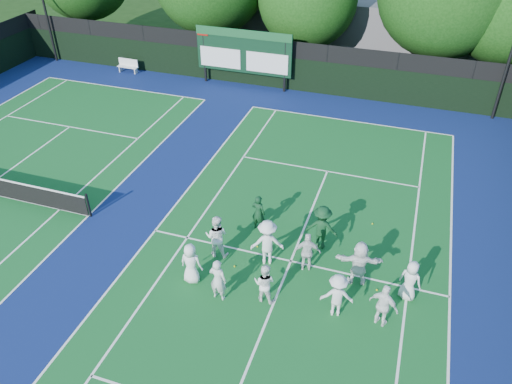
% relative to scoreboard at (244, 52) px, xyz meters
% --- Properties ---
extents(ground, '(120.00, 120.00, 0.00)m').
position_rel_scoreboard_xyz_m(ground, '(7.01, -15.59, -2.19)').
color(ground, black).
rests_on(ground, ground).
extents(court_apron, '(34.00, 32.00, 0.01)m').
position_rel_scoreboard_xyz_m(court_apron, '(1.01, -14.59, -2.19)').
color(court_apron, navy).
rests_on(court_apron, ground).
extents(near_court, '(11.05, 23.85, 0.01)m').
position_rel_scoreboard_xyz_m(near_court, '(7.01, -14.59, -2.18)').
color(near_court, '#135C24').
rests_on(near_court, ground).
extents(back_fence, '(34.00, 0.08, 3.00)m').
position_rel_scoreboard_xyz_m(back_fence, '(1.01, 0.41, -0.83)').
color(back_fence, black).
rests_on(back_fence, ground).
extents(scoreboard, '(6.00, 0.21, 3.55)m').
position_rel_scoreboard_xyz_m(scoreboard, '(0.00, 0.00, 0.00)').
color(scoreboard, black).
rests_on(scoreboard, ground).
extents(clubhouse, '(18.00, 6.00, 4.00)m').
position_rel_scoreboard_xyz_m(clubhouse, '(5.01, 8.41, -0.19)').
color(clubhouse, slate).
rests_on(clubhouse, ground).
extents(bench, '(1.44, 0.44, 0.90)m').
position_rel_scoreboard_xyz_m(bench, '(-8.05, -0.22, -1.71)').
color(bench, white).
rests_on(bench, ground).
extents(tree_c, '(6.22, 6.22, 7.75)m').
position_rel_scoreboard_xyz_m(tree_c, '(3.02, 3.99, 2.29)').
color(tree_c, '#311F0D').
rests_on(tree_c, ground).
extents(tree_e, '(6.16, 6.16, 8.01)m').
position_rel_scoreboard_xyz_m(tree_e, '(14.50, 3.99, 2.57)').
color(tree_e, '#311F0D').
rests_on(tree_e, ground).
extents(tennis_ball_0, '(0.07, 0.07, 0.07)m').
position_rel_scoreboard_xyz_m(tennis_ball_0, '(5.62, -14.24, -2.16)').
color(tennis_ball_0, '#B8C617').
rests_on(tennis_ball_0, ground).
extents(tennis_ball_1, '(0.07, 0.07, 0.07)m').
position_rel_scoreboard_xyz_m(tennis_ball_1, '(9.52, -11.48, -2.16)').
color(tennis_ball_1, '#B8C617').
rests_on(tennis_ball_1, ground).
extents(tennis_ball_3, '(0.07, 0.07, 0.07)m').
position_rel_scoreboard_xyz_m(tennis_ball_3, '(5.19, -15.51, -2.16)').
color(tennis_ball_3, '#B8C617').
rests_on(tennis_ball_3, ground).
extents(tennis_ball_5, '(0.07, 0.07, 0.07)m').
position_rel_scoreboard_xyz_m(tennis_ball_5, '(10.15, -15.06, -2.16)').
color(tennis_ball_5, '#B8C617').
rests_on(tennis_ball_5, ground).
extents(player_front_0, '(0.77, 0.50, 1.57)m').
position_rel_scoreboard_xyz_m(player_front_0, '(4.04, -16.59, -1.40)').
color(player_front_0, white).
rests_on(player_front_0, ground).
extents(player_front_1, '(0.63, 0.44, 1.63)m').
position_rel_scoreboard_xyz_m(player_front_1, '(5.21, -17.04, -1.37)').
color(player_front_1, silver).
rests_on(player_front_1, ground).
extents(player_front_2, '(0.74, 0.58, 1.49)m').
position_rel_scoreboard_xyz_m(player_front_2, '(6.66, -16.64, -1.44)').
color(player_front_2, white).
rests_on(player_front_2, ground).
extents(player_front_3, '(1.14, 0.78, 1.61)m').
position_rel_scoreboard_xyz_m(player_front_3, '(9.00, -16.49, -1.38)').
color(player_front_3, silver).
rests_on(player_front_3, ground).
extents(player_front_4, '(1.03, 0.70, 1.62)m').
position_rel_scoreboard_xyz_m(player_front_4, '(10.43, -16.46, -1.38)').
color(player_front_4, white).
rests_on(player_front_4, ground).
extents(player_back_0, '(0.91, 0.75, 1.71)m').
position_rel_scoreboard_xyz_m(player_back_0, '(4.35, -15.06, -1.33)').
color(player_back_0, white).
rests_on(player_back_0, ground).
extents(player_back_1, '(1.34, 1.03, 1.83)m').
position_rel_scoreboard_xyz_m(player_back_1, '(6.20, -14.89, -1.28)').
color(player_back_1, white).
rests_on(player_back_1, ground).
extents(player_back_2, '(0.99, 0.60, 1.57)m').
position_rel_scoreboard_xyz_m(player_back_2, '(7.63, -14.78, -1.41)').
color(player_back_2, silver).
rests_on(player_back_2, ground).
extents(player_back_3, '(1.67, 0.80, 1.73)m').
position_rel_scoreboard_xyz_m(player_back_3, '(9.42, -14.86, -1.33)').
color(player_back_3, white).
rests_on(player_back_3, ground).
extents(player_back_4, '(0.87, 0.72, 1.53)m').
position_rel_scoreboard_xyz_m(player_back_4, '(11.12, -15.04, -1.43)').
color(player_back_4, white).
rests_on(player_back_4, ground).
extents(coach_left, '(0.63, 0.48, 1.55)m').
position_rel_scoreboard_xyz_m(coach_left, '(5.31, -13.17, -1.42)').
color(coach_left, '#0E351B').
rests_on(coach_left, ground).
extents(coach_right, '(1.20, 0.72, 1.81)m').
position_rel_scoreboard_xyz_m(coach_right, '(7.83, -13.45, -1.29)').
color(coach_right, '#0F391C').
rests_on(coach_right, ground).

